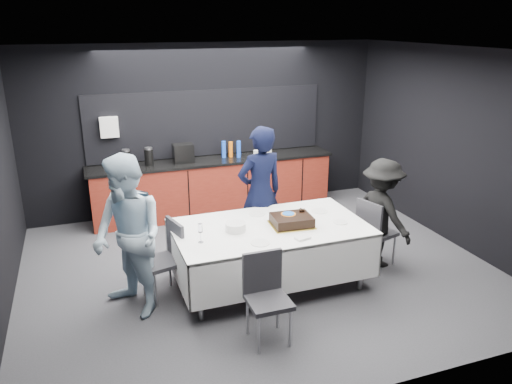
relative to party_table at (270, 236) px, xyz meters
The scene contains 18 objects.
ground 0.76m from the party_table, 90.00° to the left, with size 6.00×6.00×0.00m, color #404045.
room_shell 1.28m from the party_table, 90.00° to the left, with size 6.04×5.04×2.82m.
kitchenette 2.62m from the party_table, 90.35° to the left, with size 4.10×0.64×2.05m.
party_table is the anchor object (origin of this frame).
cake_assembly 0.33m from the party_table, 15.20° to the right, with size 0.53×0.45×0.16m.
plate_stack 0.48m from the party_table, behind, with size 0.24×0.24×0.10m, color white.
loose_plate_near 0.53m from the party_table, 123.73° to the right, with size 0.21×0.21×0.01m, color white.
loose_plate_right_a 0.82m from the party_table, 16.44° to the left, with size 0.21×0.21×0.01m, color white.
loose_plate_right_b 0.89m from the party_table, 12.82° to the right, with size 0.18×0.18×0.01m, color white.
loose_plate_far 0.44m from the party_table, 92.32° to the left, with size 0.21×0.21×0.01m, color white.
fork_pile 0.55m from the party_table, 66.35° to the right, with size 0.17×0.11×0.03m, color white.
champagne_flute 0.96m from the party_table, 168.98° to the right, with size 0.06×0.06×0.22m.
chair_left 1.24m from the party_table, behind, with size 0.51×0.51×0.92m.
chair_right 1.47m from the party_table, ahead, with size 0.52×0.52×0.92m.
chair_near 1.11m from the party_table, 113.34° to the right, with size 0.42×0.42×0.92m.
person_center 0.85m from the party_table, 78.34° to the left, with size 0.67×0.44×1.84m, color black.
person_left 1.69m from the party_table, behind, with size 0.89×0.69×1.82m, color #ACC5D8.
person_right 1.57m from the party_table, ahead, with size 0.95×0.54×1.47m, color black.
Camera 1 is at (-2.04, -5.57, 3.14)m, focal length 35.00 mm.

